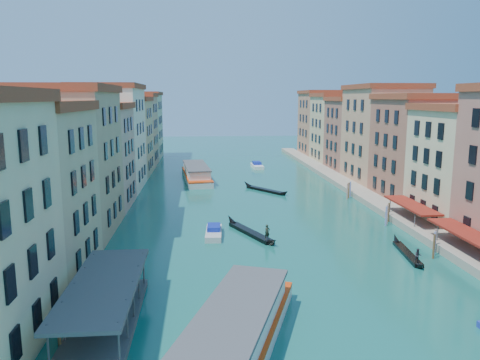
% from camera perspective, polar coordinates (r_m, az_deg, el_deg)
% --- Properties ---
extents(left_bank_palazzos, '(12.80, 128.40, 21.00)m').
position_cam_1_polar(left_bank_palazzos, '(91.28, -16.22, 4.22)').
color(left_bank_palazzos, beige).
rests_on(left_bank_palazzos, ground).
extents(right_bank_palazzos, '(12.80, 128.40, 21.00)m').
position_cam_1_polar(right_bank_palazzos, '(97.56, 18.17, 4.49)').
color(right_bank_palazzos, '#9B433F').
rests_on(right_bank_palazzos, ground).
extents(quay, '(4.00, 140.00, 1.00)m').
position_cam_1_polar(quay, '(96.01, 13.47, -0.94)').
color(quay, '#A59B85').
rests_on(quay, ground).
extents(restaurant_awnings, '(3.20, 44.55, 3.12)m').
position_cam_1_polar(restaurant_awnings, '(58.31, 26.80, -6.31)').
color(restaurant_awnings, maroon).
rests_on(restaurant_awnings, ground).
extents(vaporetto_stop, '(5.40, 16.40, 3.65)m').
position_cam_1_polar(vaporetto_stop, '(40.90, -16.12, -14.75)').
color(vaporetto_stop, '#4E4E50').
rests_on(vaporetto_stop, ground).
extents(mooring_poles_right, '(1.44, 54.24, 3.20)m').
position_cam_1_polar(mooring_poles_right, '(62.13, 21.44, -6.58)').
color(mooring_poles_right, brown).
rests_on(mooring_poles_right, ground).
extents(mooring_poles_left, '(0.24, 8.24, 3.20)m').
position_cam_1_polar(mooring_poles_left, '(41.52, -19.61, -14.77)').
color(mooring_poles_left, brown).
rests_on(mooring_poles_left, ground).
extents(vaporetto_near, '(12.50, 23.33, 3.41)m').
position_cam_1_polar(vaporetto_near, '(34.79, -0.95, -18.80)').
color(vaporetto_near, white).
rests_on(vaporetto_near, ground).
extents(vaporetto_far, '(7.30, 23.01, 3.36)m').
position_cam_1_polar(vaporetto_far, '(105.64, -5.35, 0.84)').
color(vaporetto_far, silver).
rests_on(vaporetto_far, ground).
extents(gondola_fore, '(6.33, 12.82, 2.70)m').
position_cam_1_polar(gondola_fore, '(63.66, 1.27, -6.26)').
color(gondola_fore, black).
rests_on(gondola_fore, ground).
extents(gondola_right, '(2.18, 11.11, 2.22)m').
position_cam_1_polar(gondola_right, '(58.73, 19.79, -8.32)').
color(gondola_right, black).
rests_on(gondola_right, ground).
extents(gondola_far, '(8.34, 11.16, 1.84)m').
position_cam_1_polar(gondola_far, '(92.75, 2.98, -1.13)').
color(gondola_far, black).
rests_on(gondola_far, ground).
extents(motorboat_mid, '(2.47, 6.72, 1.37)m').
position_cam_1_polar(motorboat_mid, '(63.20, -3.22, -6.33)').
color(motorboat_mid, silver).
rests_on(motorboat_mid, ground).
extents(motorboat_far, '(2.76, 7.82, 1.60)m').
position_cam_1_polar(motorboat_far, '(123.39, 2.09, 1.78)').
color(motorboat_far, white).
rests_on(motorboat_far, ground).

